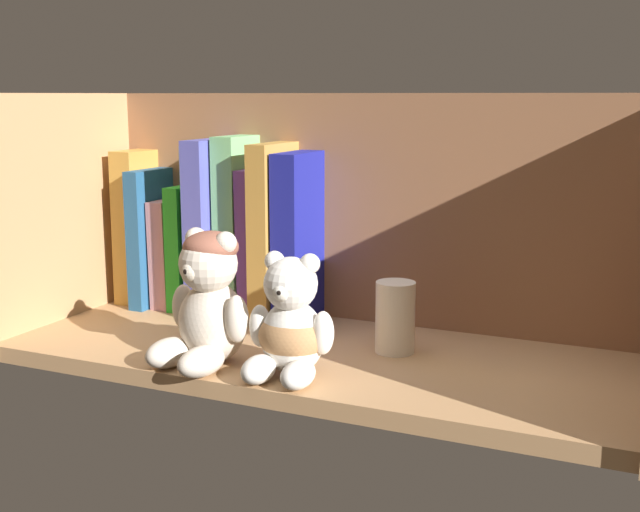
{
  "coord_description": "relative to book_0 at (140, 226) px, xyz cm",
  "views": [
    {
      "loc": [
        38.67,
        -84.74,
        31.93
      ],
      "look_at": [
        0.52,
        0.0,
        13.51
      ],
      "focal_mm": 45.78,
      "sensor_mm": 36.0,
      "label": 1
    }
  ],
  "objects": [
    {
      "name": "shelf_side_panel_left",
      "position": [
        -4.05,
        -12.02,
        3.01
      ],
      "size": [
        1.6,
        31.31,
        32.14
      ],
      "primitive_type": "cube",
      "color": "tan",
      "rests_on": "ground"
    },
    {
      "name": "book_3",
      "position": [
        8.78,
        0.0,
        -2.32
      ],
      "size": [
        2.3,
        10.25,
        17.47
      ],
      "primitive_type": "cube",
      "color": "green",
      "rests_on": "shelf_board"
    },
    {
      "name": "book_0",
      "position": [
        0.0,
        0.0,
        0.0
      ],
      "size": [
        3.72,
        9.0,
        22.14
      ],
      "primitive_type": "cube",
      "rotation": [
        0.0,
        0.01,
        0.0
      ],
      "color": "#BD8736",
      "rests_on": "shelf_board"
    },
    {
      "name": "book_2",
      "position": [
        5.97,
        0.0,
        -3.39
      ],
      "size": [
        2.86,
        9.73,
        15.35
      ],
      "primitive_type": "cube",
      "rotation": [
        0.0,
        -0.01,
        0.0
      ],
      "color": "tan",
      "rests_on": "shelf_board"
    },
    {
      "name": "book_8",
      "position": [
        23.26,
        0.0,
        0.84
      ],
      "size": [
        2.82,
        14.81,
        23.79
      ],
      "primitive_type": "cube",
      "color": "#B98538",
      "rests_on": "shelf_board"
    },
    {
      "name": "book_5",
      "position": [
        13.71,
        0.0,
        0.99
      ],
      "size": [
        3.01,
        14.93,
        24.08
      ],
      "primitive_type": "cube",
      "color": "#4D51B2",
      "rests_on": "shelf_board"
    },
    {
      "name": "book_1",
      "position": [
        3.18,
        0.0,
        -1.27
      ],
      "size": [
        2.25,
        12.66,
        19.57
      ],
      "primitive_type": "cube",
      "color": "#21507C",
      "rests_on": "shelf_board"
    },
    {
      "name": "book_6",
      "position": [
        17.13,
        -0.0,
        1.22
      ],
      "size": [
        3.22,
        10.73,
        24.54
      ],
      "primitive_type": "cube",
      "color": "#78C277",
      "rests_on": "shelf_board"
    },
    {
      "name": "pillar_candle",
      "position": [
        42.52,
        -8.71,
        -6.81
      ],
      "size": [
        4.67,
        4.67,
        8.49
      ],
      "primitive_type": "cylinder",
      "color": "silver",
      "rests_on": "shelf_board"
    },
    {
      "name": "teddy_bear_larger",
      "position": [
        24.61,
        -21.21,
        -3.81
      ],
      "size": [
        11.58,
        11.93,
        15.27
      ],
      "color": "beige",
      "rests_on": "shelf_board"
    },
    {
      "name": "book_4",
      "position": [
        11.07,
        0.0,
        0.52
      ],
      "size": [
        1.66,
        9.25,
        23.16
      ],
      "primitive_type": "cube",
      "color": "#56A99F",
      "rests_on": "shelf_board"
    },
    {
      "name": "teddy_bear_smaller",
      "position": [
        34.93,
        -21.12,
        -5.74
      ],
      "size": [
        9.88,
        10.33,
        13.52
      ],
      "color": "white",
      "rests_on": "shelf_board"
    },
    {
      "name": "shelf_back_panel",
      "position": [
        33.78,
        3.04,
        3.01
      ],
      "size": [
        76.47,
        1.2,
        32.14
      ],
      "primitive_type": "cube",
      "color": "#926141",
      "rests_on": "ground"
    },
    {
      "name": "shelf_board",
      "position": [
        33.78,
        -12.02,
        -12.05
      ],
      "size": [
        74.07,
        28.91,
        2.0
      ],
      "primitive_type": "cube",
      "color": "tan",
      "rests_on": "ground"
    },
    {
      "name": "book_7",
      "position": [
        20.29,
        0.0,
        -0.92
      ],
      "size": [
        2.8,
        10.63,
        20.3
      ],
      "primitive_type": "cube",
      "rotation": [
        0.0,
        -0.01,
        0.0
      ],
      "color": "#703B88",
      "rests_on": "shelf_board"
    },
    {
      "name": "book_9",
      "position": [
        26.71,
        -0.0,
        0.3
      ],
      "size": [
        3.47,
        13.6,
        22.7
      ],
      "primitive_type": "cube",
      "color": "navy",
      "rests_on": "shelf_board"
    }
  ]
}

